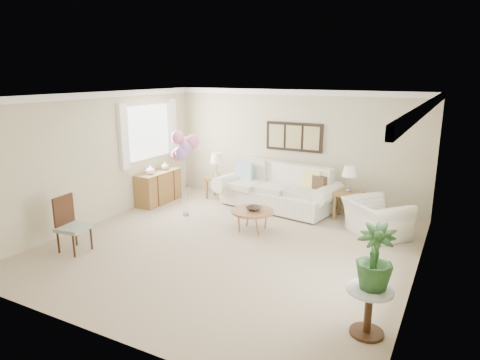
% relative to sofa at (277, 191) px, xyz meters
% --- Properties ---
extents(ground_plane, '(6.00, 6.00, 0.00)m').
position_rel_sofa_xyz_m(ground_plane, '(0.14, -2.41, -0.39)').
color(ground_plane, tan).
extents(room_shell, '(6.04, 6.04, 2.60)m').
position_rel_sofa_xyz_m(room_shell, '(0.03, -2.32, 1.23)').
color(room_shell, '#BFB799').
rests_on(room_shell, ground).
extents(wall_art_triptych, '(1.35, 0.06, 0.65)m').
position_rel_sofa_xyz_m(wall_art_triptych, '(0.14, 0.55, 1.16)').
color(wall_art_triptych, black).
rests_on(wall_art_triptych, ground).
extents(sofa, '(2.84, 1.38, 0.99)m').
position_rel_sofa_xyz_m(sofa, '(0.00, 0.00, 0.00)').
color(sofa, '#F1EBCE').
rests_on(sofa, ground).
extents(end_table_left, '(0.48, 0.44, 0.53)m').
position_rel_sofa_xyz_m(end_table_left, '(-1.59, 0.04, 0.05)').
color(end_table_left, olive).
rests_on(end_table_left, ground).
extents(end_table_right, '(0.54, 0.49, 0.59)m').
position_rel_sofa_xyz_m(end_table_right, '(1.57, 0.01, 0.10)').
color(end_table_right, olive).
rests_on(end_table_right, ground).
extents(lamp_left, '(0.33, 0.33, 0.59)m').
position_rel_sofa_xyz_m(lamp_left, '(-1.59, 0.04, 0.59)').
color(lamp_left, gray).
rests_on(lamp_left, end_table_left).
extents(lamp_right, '(0.30, 0.30, 0.53)m').
position_rel_sofa_xyz_m(lamp_right, '(1.57, 0.01, 0.60)').
color(lamp_right, gray).
rests_on(lamp_right, end_table_right).
extents(coffee_table, '(0.82, 0.82, 0.41)m').
position_rel_sofa_xyz_m(coffee_table, '(0.15, -1.55, -0.01)').
color(coffee_table, '#91603B').
rests_on(coffee_table, ground).
extents(decor_bowl, '(0.34, 0.34, 0.07)m').
position_rel_sofa_xyz_m(decor_bowl, '(0.17, -1.54, 0.06)').
color(decor_bowl, '#2C2420').
rests_on(decor_bowl, coffee_table).
extents(armchair, '(1.40, 1.39, 0.68)m').
position_rel_sofa_xyz_m(armchair, '(2.29, -0.71, -0.05)').
color(armchair, '#F1EBCE').
rests_on(armchair, ground).
extents(side_table, '(0.54, 0.54, 0.58)m').
position_rel_sofa_xyz_m(side_table, '(2.82, -3.94, 0.05)').
color(side_table, silver).
rests_on(side_table, ground).
extents(potted_plant, '(0.44, 0.44, 0.75)m').
position_rel_sofa_xyz_m(potted_plant, '(2.84, -3.91, 0.57)').
color(potted_plant, '#22451E').
rests_on(potted_plant, side_table).
extents(accent_chair, '(0.52, 0.52, 0.95)m').
position_rel_sofa_xyz_m(accent_chair, '(-2.15, -3.84, 0.10)').
color(accent_chair, gray).
rests_on(accent_chair, ground).
extents(credenza, '(0.46, 1.20, 0.74)m').
position_rel_sofa_xyz_m(credenza, '(-2.62, -0.91, -0.02)').
color(credenza, olive).
rests_on(credenza, ground).
extents(vase_white, '(0.24, 0.24, 0.21)m').
position_rel_sofa_xyz_m(vase_white, '(-2.60, -1.20, 0.45)').
color(vase_white, white).
rests_on(vase_white, credenza).
extents(vase_sage, '(0.22, 0.22, 0.19)m').
position_rel_sofa_xyz_m(vase_sage, '(-2.60, -0.66, 0.45)').
color(vase_sage, '#A4B195').
rests_on(vase_sage, credenza).
extents(balloon_cluster, '(0.55, 0.47, 1.83)m').
position_rel_sofa_xyz_m(balloon_cluster, '(-1.49, -1.45, 1.10)').
color(balloon_cluster, gray).
rests_on(balloon_cluster, ground).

